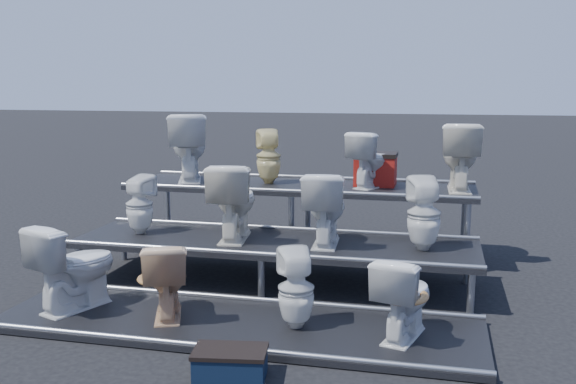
% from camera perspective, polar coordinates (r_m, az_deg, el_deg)
% --- Properties ---
extents(ground, '(80.00, 80.00, 0.00)m').
position_cam_1_polar(ground, '(6.84, -1.28, -8.12)').
color(ground, black).
rests_on(ground, ground).
extents(tier_front, '(4.20, 1.20, 0.06)m').
position_cam_1_polar(tier_front, '(5.65, -4.68, -11.71)').
color(tier_front, black).
rests_on(tier_front, ground).
extents(tier_mid, '(4.20, 1.20, 0.46)m').
position_cam_1_polar(tier_mid, '(6.77, -1.28, -6.27)').
color(tier_mid, black).
rests_on(tier_mid, ground).
extents(tier_back, '(4.20, 1.20, 0.86)m').
position_cam_1_polar(tier_back, '(7.95, 1.08, -2.40)').
color(tier_back, black).
rests_on(tier_back, ground).
extents(toilet_0, '(0.70, 0.89, 0.80)m').
position_cam_1_polar(toilet_0, '(6.14, -18.44, -6.23)').
color(toilet_0, silver).
rests_on(toilet_0, tier_front).
extents(toilet_1, '(0.60, 0.76, 0.68)m').
position_cam_1_polar(toilet_1, '(5.75, -10.76, -7.57)').
color(toilet_1, tan).
rests_on(toilet_1, tier_front).
extents(toilet_2, '(0.40, 0.41, 0.68)m').
position_cam_1_polar(toilet_2, '(5.40, 0.72, -8.58)').
color(toilet_2, silver).
rests_on(toilet_2, tier_front).
extents(toilet_3, '(0.54, 0.74, 0.68)m').
position_cam_1_polar(toilet_3, '(5.28, 10.25, -9.12)').
color(toilet_3, silver).
rests_on(toilet_3, tier_front).
extents(toilet_4, '(0.35, 0.36, 0.65)m').
position_cam_1_polar(toilet_4, '(7.17, -13.07, -1.09)').
color(toilet_4, silver).
rests_on(toilet_4, tier_mid).
extents(toilet_5, '(0.55, 0.85, 0.81)m').
position_cam_1_polar(toilet_5, '(6.75, -4.87, -0.81)').
color(toilet_5, silver).
rests_on(toilet_5, tier_mid).
extents(toilet_6, '(0.47, 0.76, 0.75)m').
position_cam_1_polar(toilet_6, '(6.52, 3.34, -1.43)').
color(toilet_6, silver).
rests_on(toilet_6, tier_mid).
extents(toilet_7, '(0.40, 0.41, 0.73)m').
position_cam_1_polar(toilet_7, '(6.43, 11.99, -1.89)').
color(toilet_7, silver).
rests_on(toilet_7, tier_mid).
extents(toilet_8, '(0.74, 0.95, 0.86)m').
position_cam_1_polar(toilet_8, '(8.25, -8.85, 3.96)').
color(toilet_8, silver).
rests_on(toilet_8, tier_back).
extents(toilet_9, '(0.40, 0.40, 0.67)m').
position_cam_1_polar(toilet_9, '(7.93, -1.73, 3.17)').
color(toilet_9, beige).
rests_on(toilet_9, tier_back).
extents(toilet_10, '(0.60, 0.75, 0.67)m').
position_cam_1_polar(toilet_10, '(7.70, 7.43, 2.89)').
color(toilet_10, silver).
rests_on(toilet_10, tier_back).
extents(toilet_11, '(0.47, 0.79, 0.79)m').
position_cam_1_polar(toilet_11, '(7.65, 15.02, 3.05)').
color(toilet_11, silver).
rests_on(toilet_11, tier_back).
extents(red_crate, '(0.49, 0.39, 0.35)m').
position_cam_1_polar(red_crate, '(7.87, 7.78, 1.86)').
color(red_crate, '#9E1F11').
rests_on(red_crate, tier_back).
extents(step_stool, '(0.55, 0.38, 0.18)m').
position_cam_1_polar(step_stool, '(4.77, -5.15, -15.09)').
color(step_stool, black).
rests_on(step_stool, ground).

